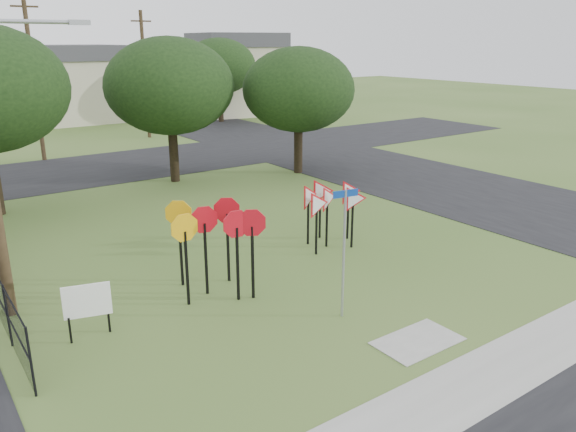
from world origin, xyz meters
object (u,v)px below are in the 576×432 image
object	(u,v)px
street_name_sign	(344,247)
info_board	(87,302)
yield_sign_cluster	(329,199)
stop_sign_cluster	(214,229)

from	to	relation	value
street_name_sign	info_board	xyz separation A→B (m)	(-5.43, 2.59, -0.96)
yield_sign_cluster	stop_sign_cluster	bearing A→B (deg)	-166.60
street_name_sign	info_board	bearing A→B (deg)	154.49
stop_sign_cluster	yield_sign_cluster	distance (m)	5.05
street_name_sign	info_board	size ratio (longest dim) A/B	2.45
street_name_sign	info_board	world-z (taller)	street_name_sign
stop_sign_cluster	info_board	xyz separation A→B (m)	(-3.52, -0.41, -0.96)
street_name_sign	stop_sign_cluster	size ratio (longest dim) A/B	1.31
street_name_sign	stop_sign_cluster	distance (m)	3.55
yield_sign_cluster	info_board	world-z (taller)	yield_sign_cluster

